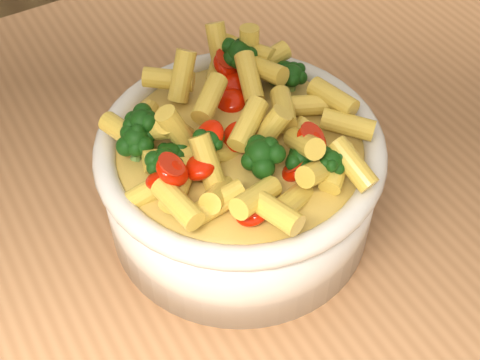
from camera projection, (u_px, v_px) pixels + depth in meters
table at (261, 292)px, 0.63m from camera, size 1.20×0.80×0.90m
serving_bowl at (240, 179)px, 0.53m from camera, size 0.22×0.22×0.09m
pasta_salad at (240, 126)px, 0.48m from camera, size 0.17×0.17×0.04m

